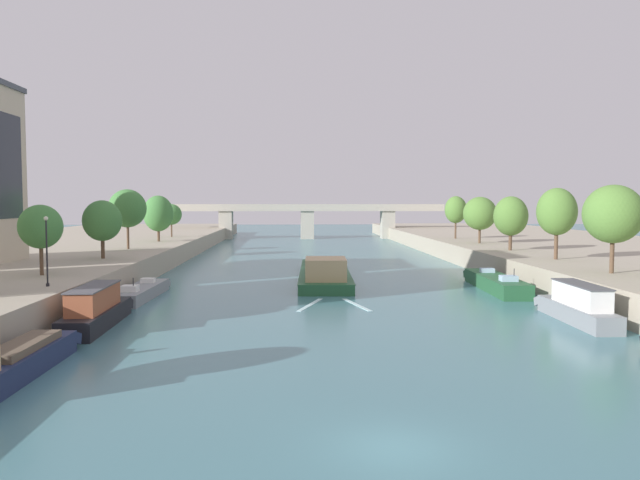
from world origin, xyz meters
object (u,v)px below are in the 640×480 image
(moored_boat_right_far, at_px, (578,306))
(tree_left_end_of_row, at_px, (41,227))
(tree_left_nearest, at_px, (171,214))
(tree_right_by_lamp, at_px, (557,212))
(tree_right_second, at_px, (613,214))
(tree_right_distant, at_px, (480,213))
(moored_boat_right_second, at_px, (495,282))
(lamppost_left_bank, at_px, (47,248))
(tree_right_end_of_row, at_px, (456,210))
(moored_boat_left_downstream, at_px, (141,292))
(tree_left_midway, at_px, (102,221))
(tree_left_third, at_px, (158,214))
(moored_boat_left_lone, at_px, (96,310))
(moored_boat_left_far, at_px, (8,362))
(bridge_far, at_px, (307,217))
(tree_right_past_mid, at_px, (511,216))
(tree_left_distant, at_px, (127,208))
(barge_midriver, at_px, (324,272))

(moored_boat_right_far, distance_m, tree_left_end_of_row, 39.13)
(tree_left_nearest, bearing_deg, tree_right_by_lamp, -42.05)
(tree_right_second, height_order, tree_right_distant, tree_right_second)
(moored_boat_right_second, xyz_separation_m, lamppost_left_bank, (-34.63, -13.73, 4.29))
(tree_left_end_of_row, relative_size, tree_right_end_of_row, 0.83)
(moored_boat_left_downstream, height_order, moored_boat_right_second, moored_boat_right_second)
(tree_left_midway, bearing_deg, tree_left_third, 90.43)
(moored_boat_left_downstream, relative_size, tree_left_nearest, 2.18)
(tree_right_end_of_row, bearing_deg, moored_boat_left_lone, -125.18)
(tree_right_distant, bearing_deg, tree_left_nearest, 159.21)
(moored_boat_left_lone, bearing_deg, tree_left_midway, 105.72)
(moored_boat_left_far, height_order, lamppost_left_bank, lamppost_left_bank)
(tree_right_second, relative_size, lamppost_left_bank, 1.49)
(tree_left_end_of_row, relative_size, bridge_far, 0.09)
(tree_right_past_mid, distance_m, lamppost_left_bank, 50.25)
(moored_boat_left_far, bearing_deg, moored_boat_left_downstream, 90.08)
(tree_left_third, bearing_deg, lamppost_left_bank, -86.66)
(tree_right_by_lamp, relative_size, tree_right_end_of_row, 1.07)
(moored_boat_left_downstream, relative_size, tree_right_end_of_row, 1.78)
(tree_right_past_mid, bearing_deg, tree_right_second, -90.48)
(tree_right_by_lamp, xyz_separation_m, tree_right_distant, (-0.28, 23.51, -0.60))
(moored_boat_left_far, bearing_deg, tree_left_third, 96.00)
(moored_boat_right_second, xyz_separation_m, bridge_far, (-15.16, 78.92, 4.09))
(moored_boat_left_downstream, bearing_deg, moored_boat_right_second, 6.29)
(tree_right_second, bearing_deg, tree_left_third, 136.91)
(tree_left_distant, xyz_separation_m, lamppost_left_bank, (3.32, -32.68, -2.26))
(tree_right_second, xyz_separation_m, bridge_far, (-21.66, 87.04, -2.28))
(tree_right_past_mid, bearing_deg, tree_left_midway, -169.29)
(tree_left_midway, bearing_deg, moored_boat_right_far, -30.12)
(barge_midriver, height_order, moored_boat_right_second, barge_midriver)
(moored_boat_left_lone, height_order, tree_right_by_lamp, tree_right_by_lamp)
(tree_left_third, relative_size, bridge_far, 0.11)
(moored_boat_left_lone, height_order, tree_right_second, tree_right_second)
(moored_boat_left_downstream, height_order, moored_boat_right_far, moored_boat_right_far)
(barge_midriver, height_order, tree_left_distant, tree_left_distant)
(tree_left_third, bearing_deg, moored_boat_left_lone, -82.48)
(moored_boat_right_second, relative_size, tree_left_end_of_row, 2.62)
(tree_left_third, bearing_deg, moored_boat_left_downstream, -80.14)
(tree_left_end_of_row, bearing_deg, tree_right_second, -0.99)
(tree_right_by_lamp, bearing_deg, tree_right_second, -93.14)
(moored_boat_left_lone, xyz_separation_m, moored_boat_left_downstream, (-0.06, 11.98, -0.59))
(tree_right_end_of_row, distance_m, lamppost_left_bank, 65.75)
(tree_left_end_of_row, xyz_separation_m, tree_left_midway, (0.40, 13.90, 0.04))
(moored_boat_right_far, xyz_separation_m, bridge_far, (-15.61, 94.19, 3.66))
(moored_boat_left_far, bearing_deg, lamppost_left_bank, 104.71)
(tree_right_second, bearing_deg, bridge_far, 103.97)
(tree_left_distant, relative_size, tree_left_third, 1.09)
(bridge_far, bearing_deg, tree_right_second, -76.03)
(tree_right_second, bearing_deg, lamppost_left_bank, -172.22)
(lamppost_left_bank, bearing_deg, tree_left_third, 93.34)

